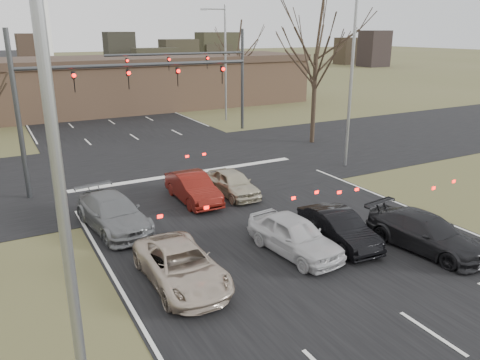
% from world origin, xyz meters
% --- Properties ---
extents(ground, '(360.00, 360.00, 0.00)m').
position_xyz_m(ground, '(0.00, 0.00, 0.00)').
color(ground, '#4F502A').
rests_on(ground, ground).
extents(road_main, '(14.00, 300.00, 0.02)m').
position_xyz_m(road_main, '(0.00, 60.00, 0.01)').
color(road_main, black).
rests_on(road_main, ground).
extents(road_cross, '(200.00, 14.00, 0.02)m').
position_xyz_m(road_cross, '(0.00, 15.00, 0.01)').
color(road_cross, black).
rests_on(road_cross, ground).
extents(building, '(42.40, 10.40, 5.30)m').
position_xyz_m(building, '(2.00, 38.00, 2.67)').
color(building, '#8B664B').
rests_on(building, ground).
extents(mast_arm_near, '(12.12, 0.24, 8.00)m').
position_xyz_m(mast_arm_near, '(-5.23, 13.00, 5.07)').
color(mast_arm_near, '#383A3D').
rests_on(mast_arm_near, ground).
extents(mast_arm_far, '(11.12, 0.24, 8.00)m').
position_xyz_m(mast_arm_far, '(6.18, 23.00, 5.02)').
color(mast_arm_far, '#383A3D').
rests_on(mast_arm_far, ground).
extents(streetlight_left, '(2.34, 0.25, 10.00)m').
position_xyz_m(streetlight_left, '(-8.82, -4.00, 5.59)').
color(streetlight_left, gray).
rests_on(streetlight_left, ground).
extents(streetlight_right_near, '(2.34, 0.25, 10.00)m').
position_xyz_m(streetlight_right_near, '(8.82, 10.00, 5.59)').
color(streetlight_right_near, gray).
rests_on(streetlight_right_near, ground).
extents(streetlight_right_far, '(2.34, 0.25, 10.00)m').
position_xyz_m(streetlight_right_far, '(9.32, 27.00, 5.59)').
color(streetlight_right_far, gray).
rests_on(streetlight_right_far, ground).
extents(tree_right_near, '(6.90, 6.90, 11.50)m').
position_xyz_m(tree_right_near, '(11.00, 16.00, 8.90)').
color(tree_right_near, black).
rests_on(tree_right_near, ground).
extents(tree_right_far, '(5.40, 5.40, 9.00)m').
position_xyz_m(tree_right_far, '(15.00, 35.00, 6.96)').
color(tree_right_far, black).
rests_on(tree_right_far, ground).
extents(car_silver_suv, '(2.12, 4.57, 1.27)m').
position_xyz_m(car_silver_suv, '(-4.97, 1.78, 0.63)').
color(car_silver_suv, '#BFAE9B').
rests_on(car_silver_suv, ground).
extents(car_white_sedan, '(2.09, 4.32, 1.42)m').
position_xyz_m(car_white_sedan, '(-0.50, 1.84, 0.71)').
color(car_white_sedan, '#BDBDBF').
rests_on(car_white_sedan, ground).
extents(car_black_hatch, '(1.66, 4.05, 1.30)m').
position_xyz_m(car_black_hatch, '(1.44, 1.69, 0.65)').
color(car_black_hatch, black).
rests_on(car_black_hatch, ground).
extents(car_charcoal_sedan, '(2.48, 4.83, 1.34)m').
position_xyz_m(car_charcoal_sedan, '(4.00, -0.26, 0.67)').
color(car_charcoal_sedan, black).
rests_on(car_charcoal_sedan, ground).
extents(car_grey_ahead, '(2.55, 5.03, 1.40)m').
position_xyz_m(car_grey_ahead, '(-5.79, 7.28, 0.70)').
color(car_grey_ahead, slate).
rests_on(car_grey_ahead, ground).
extents(car_red_ahead, '(1.47, 4.16, 1.37)m').
position_xyz_m(car_red_ahead, '(-1.60, 8.70, 0.68)').
color(car_red_ahead, '#5B120D').
rests_on(car_red_ahead, ground).
extents(car_silver_ahead, '(1.52, 3.74, 1.27)m').
position_xyz_m(car_silver_ahead, '(0.50, 8.55, 0.64)').
color(car_silver_ahead, '#BBB397').
rests_on(car_silver_ahead, ground).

